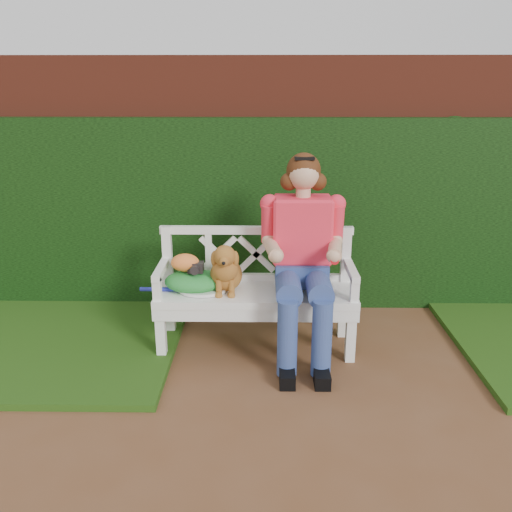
{
  "coord_description": "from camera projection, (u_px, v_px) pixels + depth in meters",
  "views": [
    {
      "loc": [
        -0.43,
        -3.03,
        1.98
      ],
      "look_at": [
        -0.48,
        0.8,
        0.75
      ],
      "focal_mm": 38.0,
      "sensor_mm": 36.0,
      "label": 1
    }
  ],
  "objects": [
    {
      "name": "ground",
      "position": [
        329.0,
        405.0,
        3.49
      ],
      "size": [
        60.0,
        60.0,
        0.0
      ],
      "primitive_type": "plane",
      "color": "brown"
    },
    {
      "name": "dog",
      "position": [
        226.0,
        267.0,
        4.02
      ],
      "size": [
        0.28,
        0.37,
        0.39
      ],
      "primitive_type": null,
      "rotation": [
        0.0,
        0.0,
        -0.05
      ],
      "color": "#A96C2A",
      "rests_on": "garden_bench"
    },
    {
      "name": "tennis_racket",
      "position": [
        198.0,
        289.0,
        4.07
      ],
      "size": [
        0.73,
        0.45,
        0.03
      ],
      "primitive_type": null,
      "rotation": [
        0.0,
        0.0,
        -0.26
      ],
      "color": "silver",
      "rests_on": "garden_bench"
    },
    {
      "name": "green_bag",
      "position": [
        194.0,
        281.0,
        4.08
      ],
      "size": [
        0.49,
        0.4,
        0.15
      ],
      "primitive_type": null,
      "rotation": [
        0.0,
        0.0,
        0.15
      ],
      "color": "#2D7727",
      "rests_on": "garden_bench"
    },
    {
      "name": "grass_left",
      "position": [
        19.0,
        337.0,
        4.37
      ],
      "size": [
        2.6,
        2.0,
        0.05
      ],
      "primitive_type": "cube",
      "color": "#1A3911",
      "rests_on": "ground"
    },
    {
      "name": "garden_bench",
      "position": [
        256.0,
        319.0,
        4.18
      ],
      "size": [
        1.61,
        0.69,
        0.48
      ],
      "primitive_type": null,
      "rotation": [
        0.0,
        0.0,
        0.05
      ],
      "color": "white",
      "rests_on": "ground"
    },
    {
      "name": "brick_wall",
      "position": [
        310.0,
        183.0,
        4.96
      ],
      "size": [
        10.0,
        0.3,
        2.2
      ],
      "primitive_type": "cube",
      "color": "maroon",
      "rests_on": "ground"
    },
    {
      "name": "ivy_hedge",
      "position": [
        311.0,
        215.0,
        4.83
      ],
      "size": [
        10.0,
        0.18,
        1.7
      ],
      "primitive_type": "cube",
      "color": "#194712",
      "rests_on": "ground"
    },
    {
      "name": "seated_woman",
      "position": [
        302.0,
        255.0,
        4.0
      ],
      "size": [
        0.8,
        0.97,
        1.53
      ],
      "primitive_type": null,
      "rotation": [
        0.0,
        0.0,
        -0.19
      ],
      "color": "#F53A50",
      "rests_on": "ground"
    },
    {
      "name": "baseball_glove",
      "position": [
        185.0,
        263.0,
        4.04
      ],
      "size": [
        0.25,
        0.22,
        0.13
      ],
      "primitive_type": "ellipsoid",
      "rotation": [
        0.0,
        0.0,
        -0.35
      ],
      "color": "orange",
      "rests_on": "green_bag"
    },
    {
      "name": "camera_item",
      "position": [
        196.0,
        267.0,
        4.03
      ],
      "size": [
        0.12,
        0.09,
        0.08
      ],
      "primitive_type": "cube",
      "rotation": [
        0.0,
        0.0,
        -0.01
      ],
      "color": "black",
      "rests_on": "green_bag"
    }
  ]
}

